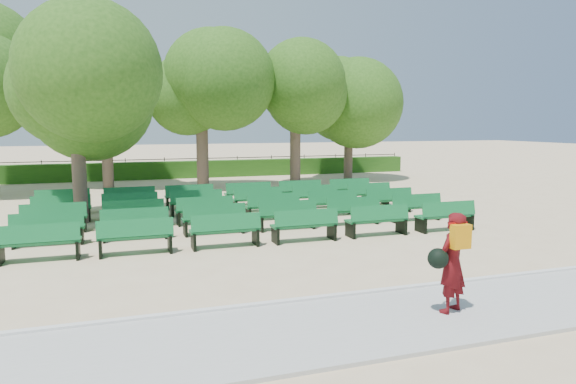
{
  "coord_description": "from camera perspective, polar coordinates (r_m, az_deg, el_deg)",
  "views": [
    {
      "loc": [
        -3.44,
        -13.75,
        2.9
      ],
      "look_at": [
        0.84,
        -1.0,
        1.1
      ],
      "focal_mm": 32.0,
      "sensor_mm": 36.0,
      "label": 1
    }
  ],
  "objects": [
    {
      "name": "curb",
      "position": [
        8.73,
        5.87,
        -11.47
      ],
      "size": [
        30.0,
        0.12,
        0.1
      ],
      "primitive_type": "cube",
      "color": "silver",
      "rests_on": "ground"
    },
    {
      "name": "person",
      "position": [
        8.13,
        17.68,
        -7.34
      ],
      "size": [
        0.77,
        0.56,
        1.53
      ],
      "rotation": [
        0.0,
        0.0,
        3.56
      ],
      "color": "#4F0B0F",
      "rests_on": "ground"
    },
    {
      "name": "paving",
      "position": [
        7.77,
        9.48,
        -14.15
      ],
      "size": [
        30.0,
        2.2,
        0.06
      ],
      "primitive_type": "cube",
      "color": "#B0B0AB",
      "rests_on": "ground"
    },
    {
      "name": "fence",
      "position": [
        28.51,
        -11.52,
        1.63
      ],
      "size": [
        26.0,
        0.1,
        1.02
      ],
      "primitive_type": null,
      "color": "black",
      "rests_on": "ground"
    },
    {
      "name": "bench_array",
      "position": [
        15.38,
        -5.54,
        -2.96
      ],
      "size": [
        1.64,
        0.55,
        1.03
      ],
      "rotation": [
        0.0,
        0.0,
        0.03
      ],
      "color": "#126931",
      "rests_on": "ground"
    },
    {
      "name": "tree_among",
      "position": [
        16.03,
        -22.62,
        10.5
      ],
      "size": [
        4.19,
        4.19,
        5.77
      ],
      "color": "brown",
      "rests_on": "ground"
    },
    {
      "name": "tree_line",
      "position": [
        24.17,
        -10.22,
        0.61
      ],
      "size": [
        21.8,
        6.8,
        7.04
      ],
      "primitive_type": null,
      "color": "#316019",
      "rests_on": "ground"
    },
    {
      "name": "hedge",
      "position": [
        28.07,
        -11.44,
        2.46
      ],
      "size": [
        26.0,
        0.7,
        0.9
      ],
      "primitive_type": "cube",
      "color": "#245315",
      "rests_on": "ground"
    },
    {
      "name": "ground",
      "position": [
        14.47,
        -4.42,
        -3.96
      ],
      "size": [
        120.0,
        120.0,
        0.0
      ],
      "primitive_type": "plane",
      "color": "#CFB489"
    }
  ]
}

